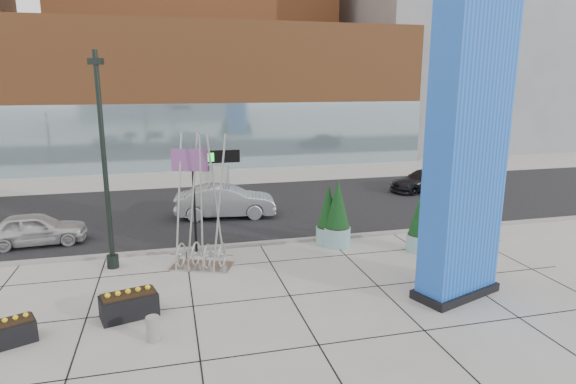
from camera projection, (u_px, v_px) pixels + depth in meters
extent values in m
plane|color=#9E9991|center=(253.00, 286.00, 15.85)|extent=(160.00, 160.00, 0.00)
cube|color=black|center=(220.00, 210.00, 25.30)|extent=(80.00, 12.00, 0.02)
cube|color=gray|center=(236.00, 245.00, 19.62)|extent=(80.00, 0.30, 0.12)
cube|color=#9C582D|center=(207.00, 95.00, 40.37)|extent=(34.00, 10.00, 11.00)
cube|color=#8CA5B2|center=(214.00, 137.00, 36.50)|extent=(34.00, 0.60, 5.00)
cube|color=slate|center=(443.00, 58.00, 50.26)|extent=(20.00, 18.00, 18.00)
cube|color=blue|center=(467.00, 147.00, 14.20)|extent=(2.81, 1.86, 9.39)
cube|color=black|center=(455.00, 290.00, 15.22)|extent=(3.07, 2.12, 0.26)
cylinder|color=black|center=(104.00, 164.00, 16.59)|extent=(0.17, 0.17, 7.61)
cylinder|color=black|center=(113.00, 261.00, 17.40)|extent=(0.42, 0.42, 0.48)
cube|color=black|center=(96.00, 61.00, 15.82)|extent=(0.51, 0.32, 0.21)
cube|color=silver|center=(202.00, 266.00, 17.49)|extent=(2.41, 1.80, 0.06)
cylinder|color=silver|center=(180.00, 204.00, 16.59)|extent=(0.09, 0.09, 4.91)
cylinder|color=silver|center=(191.00, 201.00, 17.01)|extent=(0.09, 0.09, 4.91)
cylinder|color=silver|center=(202.00, 202.00, 16.87)|extent=(0.09, 0.09, 4.91)
cylinder|color=silver|center=(214.00, 199.00, 17.26)|extent=(0.09, 0.09, 4.91)
cylinder|color=silver|center=(223.00, 202.00, 16.90)|extent=(0.09, 0.09, 4.91)
torus|color=silver|center=(181.00, 257.00, 17.12)|extent=(0.39, 0.86, 0.89)
torus|color=silver|center=(195.00, 254.00, 17.42)|extent=(0.39, 0.86, 0.89)
torus|color=silver|center=(209.00, 255.00, 17.35)|extent=(0.39, 0.86, 0.89)
torus|color=silver|center=(222.00, 252.00, 17.66)|extent=(0.39, 0.86, 0.89)
cube|color=red|center=(189.00, 161.00, 16.54)|extent=(1.24, 0.43, 0.79)
cube|color=silver|center=(215.00, 173.00, 16.95)|extent=(0.90, 0.50, 0.59)
cylinder|color=gray|center=(153.00, 329.00, 12.45)|extent=(0.35, 0.35, 0.67)
cylinder|color=black|center=(194.00, 204.00, 18.57)|extent=(0.09, 0.09, 3.97)
cube|color=black|center=(215.00, 157.00, 18.37)|extent=(1.89, 0.18, 0.47)
cube|color=#19D833|center=(205.00, 157.00, 18.18)|extent=(0.66, 0.02, 0.33)
cylinder|color=#88B5B8|center=(418.00, 242.00, 19.14)|extent=(0.95, 0.95, 0.66)
cylinder|color=black|center=(419.00, 234.00, 19.07)|extent=(0.87, 0.87, 0.06)
cone|color=black|center=(420.00, 214.00, 18.88)|extent=(0.85, 0.85, 1.71)
cylinder|color=#88B5B8|center=(337.00, 236.00, 19.73)|extent=(1.10, 1.10, 0.77)
cylinder|color=black|center=(337.00, 227.00, 19.65)|extent=(1.01, 1.01, 0.07)
cone|color=black|center=(338.00, 204.00, 19.43)|extent=(0.99, 0.99, 1.98)
cylinder|color=#88B5B8|center=(328.00, 235.00, 20.01)|extent=(1.01, 1.01, 0.71)
cylinder|color=black|center=(328.00, 227.00, 19.93)|extent=(0.93, 0.93, 0.06)
cone|color=black|center=(329.00, 206.00, 19.73)|extent=(0.91, 0.91, 1.81)
cube|color=black|center=(7.00, 334.00, 12.29)|extent=(1.49, 1.15, 0.57)
cube|color=black|center=(5.00, 323.00, 12.22)|extent=(1.37, 1.02, 0.06)
cube|color=black|center=(129.00, 306.00, 13.74)|extent=(1.70, 1.17, 0.66)
cube|color=black|center=(128.00, 294.00, 13.66)|extent=(1.57, 1.03, 0.07)
imported|color=silver|center=(36.00, 229.00, 19.72)|extent=(4.02, 1.85, 1.34)
imported|color=#9B9EA2|center=(225.00, 201.00, 23.73)|extent=(5.05, 2.28, 1.61)
imported|color=black|center=(424.00, 181.00, 29.48)|extent=(4.70, 2.62, 1.29)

